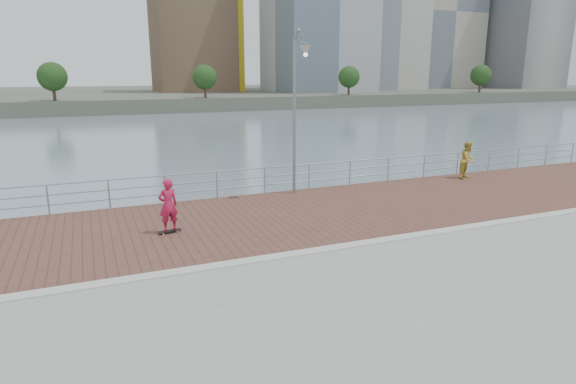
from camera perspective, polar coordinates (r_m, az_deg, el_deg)
name	(u,v)px	position (r m, az deg, el deg)	size (l,w,h in m)	color
water	(314,316)	(14.64, 3.13, -14.43)	(400.00, 400.00, 0.00)	slate
brick_lane	(270,217)	(16.93, -2.10, -3.04)	(40.00, 6.80, 0.02)	brown
curb	(315,251)	(13.79, 3.24, -6.99)	(40.00, 0.40, 0.06)	#B7B5AD
far_shore	(107,96)	(134.30, -20.66, 10.64)	(320.00, 95.00, 2.50)	#4C5142
guardrail	(241,179)	(19.87, -5.58, 1.50)	(39.06, 0.06, 1.13)	#8C9EA8
street_lamp	(299,86)	(19.28, 1.32, 12.48)	(0.46, 1.33, 6.28)	slate
skateboard	(170,231)	(15.72, -13.84, -4.51)	(0.74, 0.31, 0.08)	black
skateboarder	(168,205)	(15.48, -14.02, -1.50)	(0.61, 0.40, 1.67)	#BC1942
bystander	(468,160)	(24.57, 20.52, 3.59)	(0.87, 0.67, 1.78)	gold
shoreline_trees	(157,77)	(89.41, -15.27, 13.02)	(144.68, 4.71, 6.28)	#473323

